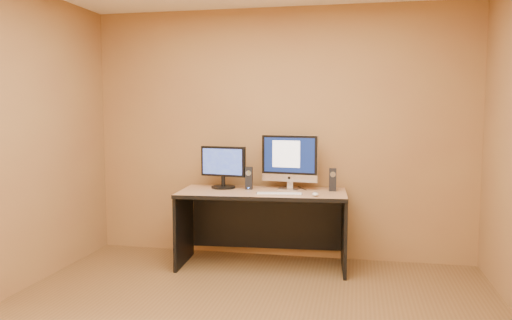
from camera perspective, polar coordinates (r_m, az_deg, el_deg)
The scene contains 10 objects.
walls at distance 3.28m, azimuth -2.71°, elevation 1.51°, with size 4.00×4.00×2.60m, color olive, non-canonical shape.
desk at distance 4.97m, azimuth 0.73°, elevation -7.88°, with size 1.63×0.71×0.75m, color #AE7B57, non-canonical shape.
imac at distance 4.99m, azimuth 3.78°, elevation -0.20°, with size 0.58×0.21×0.56m, color #BBBBBF, non-canonical shape.
second_monitor at distance 5.08m, azimuth -3.77°, elevation -0.85°, with size 0.49×0.24×0.43m, color black, non-canonical shape.
speaker_left at distance 5.01m, azimuth -0.82°, elevation -2.09°, with size 0.07×0.07×0.22m, color black, non-canonical shape.
speaker_right at distance 4.97m, azimuth 8.75°, elevation -2.23°, with size 0.07×0.07×0.22m, color black, non-canonical shape.
keyboard at distance 4.70m, azimuth 2.67°, elevation -3.88°, with size 0.44×0.12×0.02m, color silver.
mouse at distance 4.65m, azimuth 6.79°, elevation -3.89°, with size 0.06×0.10×0.04m, color silver.
cable_a at distance 5.08m, azimuth 5.30°, elevation -3.24°, with size 0.01×0.01×0.22m, color black.
cable_b at distance 5.15m, azimuth 3.29°, elevation -3.11°, with size 0.01×0.01×0.18m, color black.
Camera 1 is at (0.80, -3.17, 1.53)m, focal length 35.00 mm.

